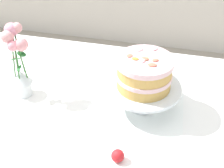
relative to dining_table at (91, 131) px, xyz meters
The scene contains 7 objects.
dining_table is the anchor object (origin of this frame).
linen_napkin 0.23m from the dining_table, 24.91° to the left, with size 0.32×0.32×0.00m, color white.
cake_stand 0.27m from the dining_table, 24.91° to the left, with size 0.29×0.29×0.10m.
layer_cake 0.33m from the dining_table, 24.92° to the left, with size 0.21×0.21×0.13m.
flower_vase 0.39m from the dining_table, 169.83° to the left, with size 0.10×0.09×0.31m.
fallen_rose 0.28m from the dining_table, 53.03° to the right, with size 0.12×0.13×0.04m.
loose_petal_0 0.58m from the dining_table, 147.56° to the left, with size 0.03×0.02×0.00m, color pink.
Camera 1 is at (0.31, -0.97, 1.60)m, focal length 54.18 mm.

